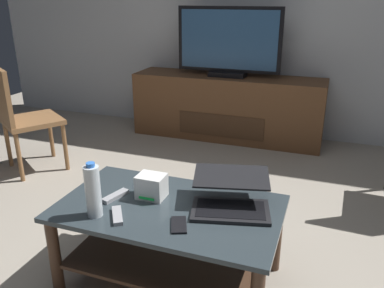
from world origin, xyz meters
The scene contains 12 objects.
ground_plane centered at (0.00, 0.00, 0.00)m, with size 7.68×7.68×0.00m, color #9E9384.
back_wall centered at (0.00, 2.58, 1.40)m, with size 6.40×0.12×2.80m, color silver.
coffee_table centered at (0.10, -0.06, 0.31)m, with size 1.12×0.65×0.45m.
media_cabinet centered at (-0.23, 2.26, 0.33)m, with size 1.98×0.49×0.66m.
television centered at (-0.23, 2.24, 0.99)m, with size 1.05×0.20×0.68m.
side_chair centered at (-1.62, 0.83, 0.51)m, with size 0.61×0.61×0.91m.
laptop centered at (0.39, 0.04, 0.51)m, with size 0.45×0.44×0.15m.
router_box centered at (-0.03, 0.00, 0.51)m, with size 0.14×0.12×0.12m.
water_bottle_near centered at (-0.20, -0.26, 0.58)m, with size 0.07×0.07×0.28m.
cell_phone centered at (0.21, -0.21, 0.45)m, with size 0.07×0.14×0.01m, color black.
tv_remote centered at (-0.20, -0.07, 0.46)m, with size 0.04×0.16×0.02m, color #99999E.
soundbar_remote centered at (-0.09, -0.24, 0.46)m, with size 0.04×0.16×0.02m, color #99999E.
Camera 1 is at (0.80, -1.66, 1.44)m, focal length 36.82 mm.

